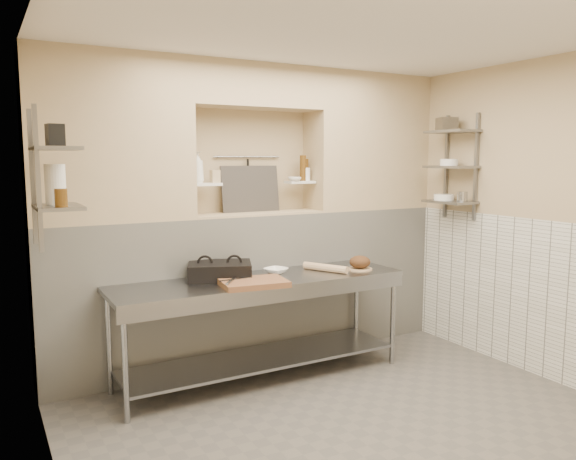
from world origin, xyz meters
TOP-DOWN VIEW (x-y plane):
  - floor at (0.00, 0.00)m, footprint 4.00×3.90m
  - ceiling at (0.00, 0.00)m, footprint 4.00×3.90m
  - wall_left at (-2.05, 0.00)m, footprint 0.10×3.90m
  - wall_right at (2.05, 0.00)m, footprint 0.10×3.90m
  - wall_back at (0.00, 2.00)m, footprint 4.00×0.10m
  - backwall_lower at (0.00, 1.75)m, footprint 4.00×0.40m
  - alcove_sill at (0.00, 1.75)m, footprint 1.30×0.40m
  - backwall_pillar_left at (-1.33, 1.75)m, footprint 1.35×0.40m
  - backwall_pillar_right at (1.33, 1.75)m, footprint 1.35×0.40m
  - backwall_header at (0.00, 1.75)m, footprint 1.30×0.40m
  - wainscot_left at (-1.99, 0.00)m, footprint 0.02×3.90m
  - wainscot_right at (1.99, 0.00)m, footprint 0.02×3.90m
  - alcove_shelf_left at (-0.50, 1.75)m, footprint 0.28×0.16m
  - alcove_shelf_right at (0.50, 1.75)m, footprint 0.28×0.16m
  - utensil_rail at (0.00, 1.92)m, footprint 0.70×0.02m
  - hanging_steel at (0.00, 1.90)m, footprint 0.02×0.02m
  - splash_panel at (0.00, 1.85)m, footprint 0.60×0.08m
  - shelf_rail_left_a at (-1.98, 1.25)m, footprint 0.03×0.03m
  - shelf_rail_left_b at (-1.98, 0.85)m, footprint 0.03×0.03m
  - wall_shelf_left_lower at (-1.84, 1.05)m, footprint 0.30×0.50m
  - wall_shelf_left_upper at (-1.84, 1.05)m, footprint 0.30×0.50m
  - shelf_rail_right_a at (1.98, 1.25)m, footprint 0.03×0.03m
  - shelf_rail_right_b at (1.98, 0.85)m, footprint 0.03×0.03m
  - wall_shelf_right_lower at (1.84, 1.05)m, footprint 0.30×0.50m
  - wall_shelf_right_mid at (1.84, 1.05)m, footprint 0.30×0.50m
  - wall_shelf_right_upper at (1.84, 1.05)m, footprint 0.30×0.50m
  - prep_table at (-0.22, 1.18)m, footprint 2.60×0.70m
  - panini_press at (-0.54, 1.34)m, footprint 0.64×0.56m
  - cutting_board at (-0.39, 0.97)m, footprint 0.57×0.44m
  - knife_blade at (-0.51, 1.07)m, footprint 0.28×0.05m
  - tongs at (-0.58, 1.00)m, footprint 0.17×0.21m
  - mixing_bowl at (0.00, 1.33)m, footprint 0.26×0.26m
  - rolling_pin at (0.44, 1.19)m, footprint 0.27×0.43m
  - bread_board at (0.77, 1.10)m, footprint 0.23×0.23m
  - bread_loaf at (0.77, 1.10)m, footprint 0.20×0.20m
  - bottle_soap at (-0.57, 1.76)m, footprint 0.13×0.13m
  - jar_alcove at (-0.41, 1.74)m, footprint 0.08×0.08m
  - bowl_alcove at (0.41, 1.71)m, footprint 0.16×0.16m
  - condiment_a at (0.59, 1.79)m, footprint 0.06×0.06m
  - condiment_b at (0.54, 1.75)m, footprint 0.06×0.06m
  - condiment_c at (0.58, 1.76)m, footprint 0.08×0.08m
  - jug_left at (-1.84, 1.14)m, footprint 0.14×0.14m
  - jar_left at (-1.84, 0.86)m, footprint 0.08×0.08m
  - box_left_upper at (-1.84, 1.01)m, footprint 0.12×0.12m
  - bowl_right at (1.84, 1.13)m, footprint 0.20×0.20m
  - canister_right at (1.84, 0.88)m, footprint 0.10×0.10m
  - bowl_right_mid at (1.84, 1.08)m, footprint 0.18×0.18m
  - basket_right at (1.84, 1.13)m, footprint 0.23×0.25m

SIDE VIEW (x-z plane):
  - floor at x=0.00m, z-range -0.10..0.00m
  - prep_table at x=-0.22m, z-range 0.19..1.09m
  - backwall_lower at x=0.00m, z-range 0.00..1.40m
  - wainscot_left at x=-1.99m, z-range 0.00..1.40m
  - wainscot_right at x=1.99m, z-range 0.00..1.40m
  - bread_board at x=0.77m, z-range 0.90..0.91m
  - cutting_board at x=-0.39m, z-range 0.90..0.95m
  - mixing_bowl at x=0.00m, z-range 0.90..0.95m
  - rolling_pin at x=0.44m, z-range 0.90..0.97m
  - knife_blade at x=-0.51m, z-range 0.95..0.95m
  - tongs at x=-0.58m, z-range 0.95..0.97m
  - panini_press at x=-0.54m, z-range 0.90..1.04m
  - bread_loaf at x=0.77m, z-range 0.91..1.03m
  - wall_left at x=-2.05m, z-range 0.00..2.80m
  - wall_right at x=2.05m, z-range 0.00..2.80m
  - wall_back at x=0.00m, z-range 0.00..2.80m
  - alcove_sill at x=0.00m, z-range 1.40..1.42m
  - wall_shelf_right_lower at x=1.84m, z-range 1.49..1.51m
  - bowl_right at x=1.84m, z-range 1.51..1.57m
  - canister_right at x=1.84m, z-range 1.51..1.61m
  - wall_shelf_left_lower at x=-1.84m, z-range 1.59..1.61m
  - splash_panel at x=0.00m, z-range 1.42..1.86m
  - jar_left at x=-1.84m, z-range 1.61..1.74m
  - alcove_shelf_left at x=-0.50m, z-range 1.69..1.71m
  - alcove_shelf_right at x=0.50m, z-range 1.69..1.71m
  - bowl_alcove at x=0.41m, z-range 1.71..1.75m
  - jug_left at x=-1.84m, z-range 1.61..1.89m
  - jar_alcove at x=-0.41m, z-range 1.71..1.83m
  - condiment_c at x=0.58m, z-range 1.71..1.84m
  - hanging_steel at x=0.00m, z-range 1.63..1.93m
  - shelf_rail_left_a at x=-1.98m, z-range 1.33..2.27m
  - shelf_rail_left_b at x=-1.98m, z-range 1.33..2.27m
  - condiment_a at x=0.59m, z-range 1.71..1.93m
  - condiment_b at x=0.54m, z-range 1.71..1.97m
  - shelf_rail_right_a at x=1.98m, z-range 1.33..2.38m
  - shelf_rail_right_b at x=1.98m, z-range 1.33..2.38m
  - wall_shelf_right_mid at x=1.84m, z-range 1.84..1.86m
  - bottle_soap at x=-0.57m, z-range 1.71..2.00m
  - bowl_right_mid at x=1.84m, z-range 1.86..1.93m
  - utensil_rail at x=0.00m, z-range 1.94..1.96m
  - wall_shelf_left_upper at x=-1.84m, z-range 1.99..2.01m
  - box_left_upper at x=-1.84m, z-range 2.01..2.16m
  - backwall_pillar_left at x=-1.33m, z-range 1.40..2.80m
  - backwall_pillar_right at x=1.33m, z-range 1.40..2.80m
  - wall_shelf_right_upper at x=1.84m, z-range 2.19..2.21m
  - basket_right at x=1.84m, z-range 2.21..2.34m
  - backwall_header at x=0.00m, z-range 2.40..2.80m
  - ceiling at x=0.00m, z-range 2.80..2.90m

